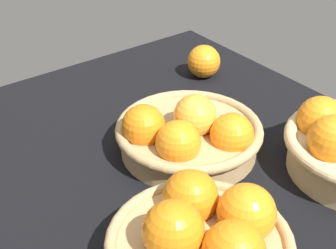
% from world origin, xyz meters
% --- Properties ---
extents(market_tray, '(0.84, 0.72, 0.03)m').
position_xyz_m(market_tray, '(0.00, 0.00, 0.01)').
color(market_tray, black).
rests_on(market_tray, ground).
extents(basket_center, '(0.25, 0.25, 0.11)m').
position_xyz_m(basket_center, '(0.00, 0.01, 0.07)').
color(basket_center, tan).
rests_on(basket_center, market_tray).
extents(basket_near_right, '(0.24, 0.24, 0.12)m').
position_xyz_m(basket_near_right, '(0.21, -0.14, 0.08)').
color(basket_near_right, tan).
rests_on(basket_near_right, market_tray).
extents(loose_orange_front_gap, '(0.07, 0.07, 0.07)m').
position_xyz_m(loose_orange_front_gap, '(-0.20, 0.22, 0.07)').
color(loose_orange_front_gap, orange).
rests_on(loose_orange_front_gap, market_tray).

